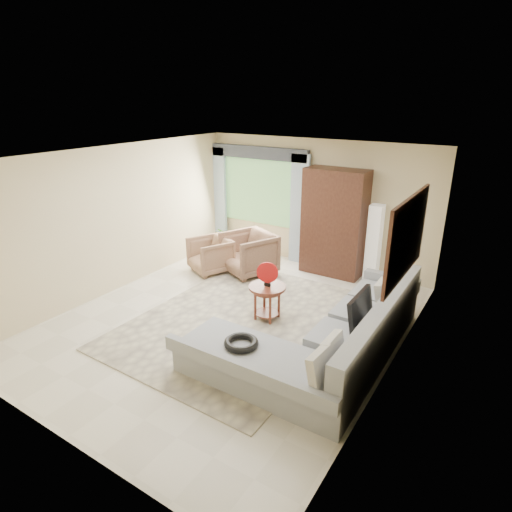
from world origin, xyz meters
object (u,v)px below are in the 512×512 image
Objects in this scene: armchair_left at (210,255)px; floor_lamp at (374,244)px; armoire at (334,223)px; sectional_sofa at (331,343)px; tv_screen at (361,310)px; potted_plant at (225,239)px; armchair_right at (249,253)px; coffee_table at (267,302)px.

armchair_left is 0.51× the size of floor_lamp.
sectional_sofa is at bearing -66.94° from armoire.
tv_screen is at bearing 47.50° from sectional_sofa.
armchair_left is 1.33m from potted_plant.
armoire is at bearing 1.23° from potted_plant.
armchair_left is at bearing -129.75° from armchair_right.
armoire reaches higher than armchair_left.
armchair_left is 3.22m from floor_lamp.
tv_screen reaches higher than armchair_right.
armoire is 1.40× the size of floor_lamp.
floor_lamp is at bearing 98.33° from sectional_sofa.
tv_screen is at bearing -75.29° from floor_lamp.
armchair_left is 0.37× the size of armoire.
armchair_right is at bearing 132.21° from coffee_table.
tv_screen is (0.27, 0.29, 0.44)m from sectional_sofa.
armoire reaches higher than tv_screen.
sectional_sofa is at bearing -0.06° from armchair_left.
armchair_left reaches higher than coffee_table.
floor_lamp is at bearing 104.71° from tv_screen.
sectional_sofa is at bearing -81.67° from floor_lamp.
potted_plant is 2.74m from armoire.
floor_lamp reaches higher than sectional_sofa.
tv_screen is at bearing -5.62° from armchair_right.
potted_plant is at bearing -178.05° from floor_lamp.
coffee_table is 0.63× the size of armchair_right.
armchair_right is 0.62× the size of floor_lamp.
armchair_left is (-3.60, 1.33, -0.37)m from tv_screen.
coffee_table is 0.28× the size of armoire.
armchair_left is 0.79m from armchair_right.
armchair_left is (-2.01, 1.09, 0.04)m from coffee_table.
armchair_right is at bearing 149.96° from tv_screen.
armoire reaches higher than sectional_sofa.
armoire is at bearing 87.83° from coffee_table.
coffee_table is at bearing -2.65° from armchair_left.
armchair_left is at bearing -155.24° from floor_lamp.
armoire is at bearing 113.06° from sectional_sofa.
floor_lamp is at bearing 50.64° from armchair_left.
sectional_sofa reaches higher than armchair_right.
coffee_table reaches higher than potted_plant.
potted_plant is (-4.12, 2.55, -0.45)m from tv_screen.
armchair_right is 1.52m from potted_plant.
sectional_sofa is 3.24m from armoire.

